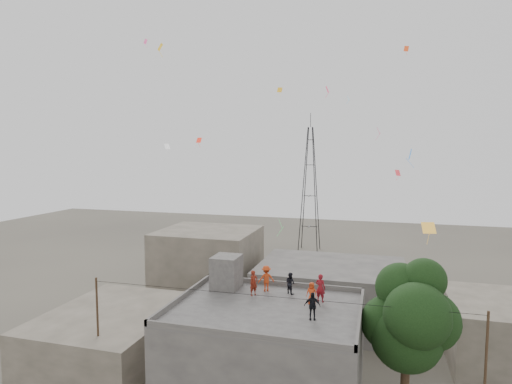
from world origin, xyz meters
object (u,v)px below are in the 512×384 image
(transmission_tower, at_px, (310,189))
(person_dark_adult, at_px, (312,306))
(stair_head_box, at_px, (226,272))
(person_red_adult, at_px, (320,288))
(tree, at_px, (410,318))

(transmission_tower, relative_size, person_dark_adult, 14.42)
(person_dark_adult, bearing_deg, transmission_tower, 87.47)
(stair_head_box, height_order, person_dark_adult, stair_head_box)
(person_red_adult, relative_size, person_dark_adult, 1.14)
(tree, height_order, person_dark_adult, tree)
(transmission_tower, height_order, person_dark_adult, transmission_tower)
(person_red_adult, height_order, person_dark_adult, person_red_adult)
(tree, distance_m, person_red_adult, 4.90)
(tree, relative_size, transmission_tower, 0.45)
(transmission_tower, height_order, person_red_adult, transmission_tower)
(tree, height_order, transmission_tower, transmission_tower)
(transmission_tower, relative_size, person_red_adult, 12.69)
(transmission_tower, bearing_deg, stair_head_box, -88.77)
(stair_head_box, height_order, transmission_tower, transmission_tower)
(stair_head_box, relative_size, transmission_tower, 0.10)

